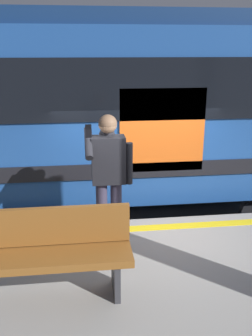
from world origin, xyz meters
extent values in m
plane|color=#4C4742|center=(0.00, 0.00, 0.00)|extent=(23.60, 23.60, 0.00)
cube|color=yellow|center=(0.00, 0.30, 0.95)|extent=(12.84, 0.16, 0.01)
cube|color=slate|center=(0.00, -1.15, 0.08)|extent=(17.03, 0.08, 0.16)
cube|color=slate|center=(0.00, -2.58, 0.08)|extent=(17.03, 0.08, 0.16)
cube|color=#1E478C|center=(1.85, -1.87, 2.31)|extent=(12.77, 2.81, 2.72)
cube|color=navy|center=(1.85, -1.87, 3.79)|extent=(12.51, 2.58, 0.24)
cube|color=black|center=(1.85, -0.45, 2.78)|extent=(12.13, 0.03, 0.90)
cube|color=black|center=(1.85, -0.45, 1.56)|extent=(12.13, 0.03, 0.24)
cube|color=#D85919|center=(-0.39, -0.44, 2.17)|extent=(1.30, 0.02, 1.27)
cylinder|color=black|center=(-2.30, -2.99, 0.58)|extent=(0.84, 0.12, 0.84)
cylinder|color=#383347|center=(0.43, 0.67, 1.37)|extent=(0.14, 0.14, 0.85)
cylinder|color=#383347|center=(0.61, 0.67, 1.37)|extent=(0.14, 0.14, 0.85)
cube|color=black|center=(0.52, 0.67, 2.08)|extent=(0.40, 0.24, 0.57)
sphere|color=black|center=(0.52, 0.51, 2.35)|extent=(0.20, 0.20, 0.20)
sphere|color=#997051|center=(0.52, 0.67, 2.52)|extent=(0.22, 0.22, 0.22)
cylinder|color=black|center=(0.27, 0.67, 2.03)|extent=(0.09, 0.09, 0.51)
cylinder|color=black|center=(0.75, 0.75, 2.32)|extent=(0.09, 0.42, 0.33)
cube|color=black|center=(0.75, 0.85, 2.48)|extent=(0.07, 0.02, 0.15)
cube|color=black|center=(1.06, 0.70, 1.10)|extent=(0.34, 0.17, 0.30)
torus|color=black|center=(1.06, 0.70, 1.31)|extent=(0.31, 0.31, 0.02)
cube|color=brown|center=(1.18, 1.66, 1.40)|extent=(1.62, 0.44, 0.08)
cube|color=brown|center=(1.18, 1.47, 1.65)|extent=(1.62, 0.06, 0.40)
cube|color=#333338|center=(0.53, 1.66, 1.18)|extent=(0.06, 0.40, 0.45)
camera|label=1|loc=(0.82, 4.90, 3.35)|focal=39.52mm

